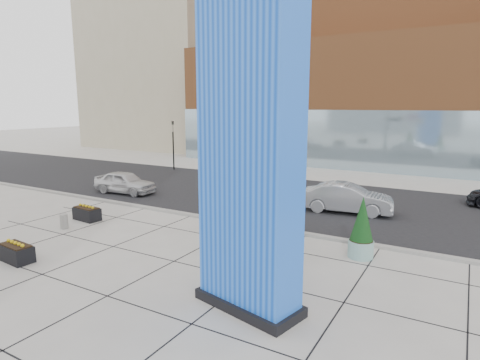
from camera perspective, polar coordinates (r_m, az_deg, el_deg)
The scene contains 19 objects.
ground at distance 15.84m, azimuth -9.90°, elevation -9.47°, with size 160.00×160.00×0.00m, color #9E9991.
street_asphalt at distance 24.04m, azimuth 5.48°, elevation -2.39°, with size 80.00×12.00×0.02m, color black.
curb_edge at distance 18.89m, azimuth -2.12°, elevation -5.80°, with size 80.00×0.30×0.12m, color gray.
tower_podium at distance 39.32m, azimuth 17.50°, elevation 10.27°, with size 34.00×10.00×11.00m, color #97562C.
tower_glass_front at distance 34.77m, azimuth 15.48°, elevation 5.44°, with size 34.00×0.60×5.00m, color #8CA5B2.
building_beige_left at distance 58.84m, azimuth -8.73°, elevation 21.86°, with size 18.00×20.00×34.00m, color gray.
blue_pylon at distance 10.08m, azimuth 1.36°, elevation 6.84°, with size 3.16×1.95×9.79m.
lamp_post at distance 16.76m, azimuth -3.70°, elevation 4.09°, with size 0.54×0.47×8.54m.
public_art_sculpture at distance 14.30m, azimuth 3.28°, elevation -6.08°, with size 2.30×1.39×4.91m.
concrete_bollard at distance 19.46m, azimuth -23.74°, elevation -5.40°, with size 0.34×0.34×0.65m, color gray.
overhead_street_sign at distance 16.99m, azimuth 0.10°, elevation 3.82°, with size 1.82×0.73×3.95m.
round_planter_east at distance 14.99m, azimuth 16.94°, elevation -6.66°, with size 0.90×0.90×2.25m.
round_planter_mid at distance 15.27m, azimuth 3.72°, elevation -5.89°, with size 0.90×0.90×2.25m.
round_planter_west at distance 16.82m, azimuth 6.67°, elevation -4.37°, with size 0.90×0.90×2.26m.
box_planter_north at distance 20.47m, azimuth -20.95°, elevation -4.40°, with size 1.41×0.79×0.75m.
box_planter_south at distance 16.25m, azimuth -29.21°, elevation -8.92°, with size 1.38×0.77×0.73m.
car_white_west at distance 25.81m, azimuth -16.06°, elevation -0.34°, with size 1.60×3.98×1.36m, color silver.
car_silver_mid at distance 21.04m, azimuth 14.97°, elevation -2.55°, with size 1.56×4.49×1.48m, color #96979D.
traffic_signal at distance 34.24m, azimuth -9.49°, elevation 5.27°, with size 0.15×0.18×4.10m.
Camera 1 is at (9.63, -11.36, 5.39)m, focal length 30.00 mm.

